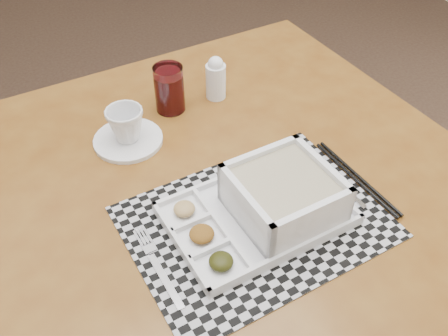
{
  "coord_description": "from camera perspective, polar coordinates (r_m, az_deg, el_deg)",
  "views": [
    {
      "loc": [
        -0.13,
        -1.48,
        1.47
      ],
      "look_at": [
        0.12,
        -0.87,
        0.86
      ],
      "focal_mm": 40.0,
      "sensor_mm": 36.0,
      "label": 1
    }
  ],
  "objects": [
    {
      "name": "placemat",
      "position": [
        0.92,
        3.57,
        -6.16
      ],
      "size": [
        0.5,
        0.4,
        0.0
      ],
      "primitive_type": "cube",
      "rotation": [
        0.0,
        0.0,
        0.14
      ],
      "color": "#A1A1A8",
      "rests_on": "dining_table"
    },
    {
      "name": "chopsticks",
      "position": [
        1.03,
        14.96,
        -1.08
      ],
      "size": [
        0.05,
        0.24,
        0.01
      ],
      "color": "black",
      "rests_on": "placemat"
    },
    {
      "name": "floor",
      "position": [
        2.09,
        -12.03,
        -3.08
      ],
      "size": [
        5.0,
        5.0,
        0.0
      ],
      "primitive_type": "plane",
      "color": "black",
      "rests_on": "ground"
    },
    {
      "name": "saucer",
      "position": [
        1.1,
        -10.89,
        3.16
      ],
      "size": [
        0.15,
        0.15,
        0.01
      ],
      "primitive_type": "cylinder",
      "color": "silver",
      "rests_on": "dining_table"
    },
    {
      "name": "dining_table",
      "position": [
        1.05,
        -0.01,
        -4.93
      ],
      "size": [
        1.17,
        1.17,
        0.78
      ],
      "color": "#593010",
      "rests_on": "ground"
    },
    {
      "name": "fork",
      "position": [
        0.86,
        -7.48,
        -10.84
      ],
      "size": [
        0.04,
        0.19,
        0.0
      ],
      "color": "silver",
      "rests_on": "placemat"
    },
    {
      "name": "juice_glass",
      "position": [
        1.16,
        -6.26,
        8.82
      ],
      "size": [
        0.07,
        0.07,
        0.11
      ],
      "color": "white",
      "rests_on": "dining_table"
    },
    {
      "name": "spoon",
      "position": [
        1.04,
        10.95,
        0.33
      ],
      "size": [
        0.04,
        0.18,
        0.01
      ],
      "color": "silver",
      "rests_on": "placemat"
    },
    {
      "name": "serving_tray",
      "position": [
        0.9,
        5.79,
        -3.93
      ],
      "size": [
        0.35,
        0.26,
        0.1
      ],
      "color": "silver",
      "rests_on": "placemat"
    },
    {
      "name": "cup",
      "position": [
        1.08,
        -11.18,
        4.89
      ],
      "size": [
        0.1,
        0.1,
        0.07
      ],
      "primitive_type": "imported",
      "rotation": [
        0.0,
        0.0,
        -0.32
      ],
      "color": "silver",
      "rests_on": "saucer"
    },
    {
      "name": "creamer_bottle",
      "position": [
        1.19,
        -0.95,
        10.23
      ],
      "size": [
        0.05,
        0.05,
        0.11
      ],
      "color": "silver",
      "rests_on": "dining_table"
    }
  ]
}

